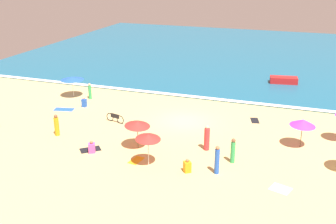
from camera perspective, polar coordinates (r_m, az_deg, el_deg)
ground_plane at (r=33.97m, az=2.31°, el=-1.30°), size 60.00×60.00×0.00m
ocean_water at (r=60.22m, az=10.30°, el=8.13°), size 60.00×44.00×0.10m
wave_breaker_foam at (r=39.64m, az=5.01°, el=2.03°), size 57.00×0.70×0.01m
beach_umbrella_0 at (r=40.64m, az=-13.35°, el=4.61°), size 3.14×3.14×2.03m
beach_umbrella_1 at (r=30.15m, az=18.46°, el=-1.41°), size 2.56×2.56×2.18m
beach_umbrella_2 at (r=28.49m, az=-4.34°, el=-1.64°), size 2.46×2.45×2.17m
beach_umbrella_5 at (r=25.99m, az=-2.81°, el=-3.51°), size 2.33×2.33×2.28m
parked_bicycle at (r=33.90m, az=-7.47°, el=-0.82°), size 1.79×0.47×0.76m
beachgoer_0 at (r=25.91m, az=2.73°, el=-7.65°), size 0.59×0.59×0.92m
beachgoer_1 at (r=37.93m, az=-11.72°, el=1.33°), size 0.38×0.38×0.97m
beachgoer_3 at (r=39.97m, az=-10.94°, el=2.88°), size 0.42×0.42×1.57m
beachgoer_4 at (r=28.88m, az=-10.68°, el=-4.95°), size 0.63×0.63×0.88m
beachgoer_5 at (r=32.09m, az=-15.41°, el=-1.85°), size 0.49×0.49×1.70m
beachgoer_6 at (r=27.15m, az=9.13°, el=-5.42°), size 0.41×0.41×1.74m
beachgoer_7 at (r=28.70m, az=5.49°, el=-3.73°), size 0.52×0.52×1.87m
beachgoer_8 at (r=25.64m, az=6.92°, el=-6.76°), size 0.33×0.33×1.91m
beach_towel_0 at (r=37.79m, az=-14.44°, el=0.35°), size 1.91×1.24×0.01m
beach_towel_1 at (r=25.16m, az=15.58°, el=-10.38°), size 1.40×1.27×0.01m
beach_towel_2 at (r=29.46m, az=-10.88°, el=-5.21°), size 1.67×1.61×0.01m
beach_towel_3 at (r=34.85m, az=12.12°, el=-1.18°), size 0.96×1.43×0.01m
beach_towel_4 at (r=27.53m, az=-4.50°, el=-6.80°), size 0.85×1.30×0.01m
small_boat_0 at (r=45.96m, az=15.98°, el=4.35°), size 3.05×1.66×0.69m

